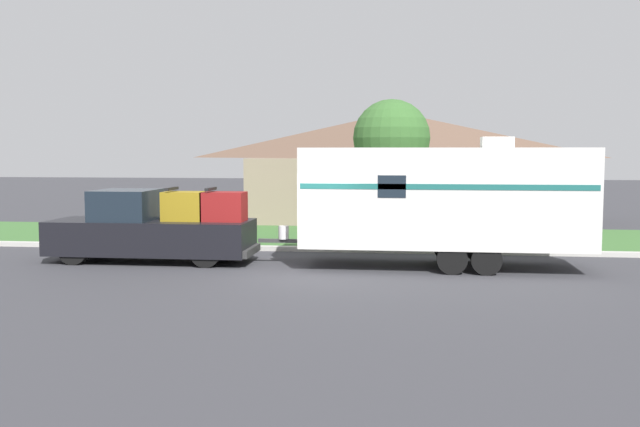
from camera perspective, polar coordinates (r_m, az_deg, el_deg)
ground_plane at (r=18.26m, az=-1.29°, el=-4.70°), size 120.00×120.00×0.00m
curb_strip at (r=21.92m, az=0.14°, el=-2.87°), size 80.00×0.30×0.14m
lawn_strip at (r=25.53m, az=1.13°, el=-1.87°), size 80.00×7.00×0.03m
house_across_street at (r=32.10m, az=6.02°, el=3.96°), size 13.19×7.61×4.80m
pickup_truck at (r=20.40m, az=-13.23°, el=-1.22°), size 5.72×1.94×2.08m
travel_trailer at (r=19.07m, az=9.90°, el=1.29°), size 8.73×2.46×3.45m
mailbox at (r=24.15m, az=-13.36°, el=0.08°), size 0.48×0.20×1.38m
tree_in_yard at (r=24.47m, az=5.74°, el=6.00°), size 2.62×2.62×4.84m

